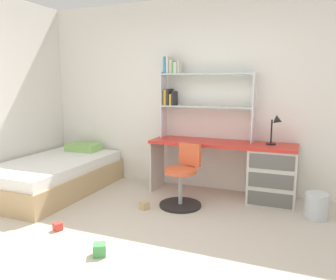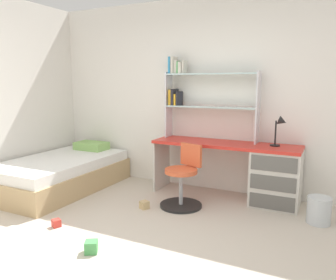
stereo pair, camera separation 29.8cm
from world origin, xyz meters
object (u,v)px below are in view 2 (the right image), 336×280
bookshelf_hutch (198,91)px  toy_block_red_0 (56,223)px  desk_lamp (281,126)px  swivel_chair (183,183)px  toy_block_green_2 (91,247)px  desk (263,172)px  toy_block_natural_1 (144,205)px  bed_platform (61,173)px  waste_bin (319,210)px

bookshelf_hutch → toy_block_red_0: 2.46m
desk_lamp → swivel_chair: (-1.04, -0.57, -0.69)m
desk_lamp → toy_block_red_0: (-1.99, -1.73, -0.95)m
desk_lamp → toy_block_green_2: bearing=-122.9°
desk → toy_block_natural_1: (-1.23, -0.84, -0.36)m
bookshelf_hutch → toy_block_green_2: bookshelf_hutch is taller
desk → bed_platform: bearing=-165.9°
bed_platform → toy_block_natural_1: size_ratio=20.50×
bookshelf_hutch → toy_block_natural_1: bookshelf_hutch is taller
desk → toy_block_red_0: size_ratio=23.66×
bookshelf_hutch → waste_bin: bookshelf_hutch is taller
desk_lamp → swivel_chair: desk_lamp is taller
desk → toy_block_natural_1: 1.54m
desk_lamp → waste_bin: 1.06m
bed_platform → desk_lamp: bearing=13.7°
bookshelf_hutch → swivel_chair: (0.08, -0.69, -1.10)m
desk_lamp → waste_bin: bearing=-37.8°
waste_bin → toy_block_natural_1: bearing=-166.0°
desk → waste_bin: (0.68, -0.36, -0.26)m
toy_block_red_0 → toy_block_natural_1: bearing=56.6°
toy_block_natural_1 → waste_bin: bearing=14.0°
desk_lamp → waste_bin: size_ratio=1.30×
desk_lamp → toy_block_red_0: bearing=-138.9°
desk_lamp → toy_block_natural_1: size_ratio=4.07×
swivel_chair → waste_bin: 1.56m
desk → swivel_chair: (-0.86, -0.54, -0.11)m
bookshelf_hutch → toy_block_natural_1: 1.70m
bed_platform → waste_bin: bearing=5.4°
desk_lamp → toy_block_red_0: 2.81m
bookshelf_hutch → bed_platform: bearing=-155.0°
desk → toy_block_red_0: bearing=-136.6°
swivel_chair → waste_bin: bearing=6.7°
desk_lamp → toy_block_green_2: size_ratio=3.46×
desk_lamp → bed_platform: (-2.90, -0.71, -0.77)m
toy_block_natural_1 → toy_block_red_0: bearing=-123.4°
toy_block_red_0 → toy_block_natural_1: (0.57, 0.87, 0.01)m
swivel_chair → toy_block_red_0: size_ratio=9.51×
bed_platform → toy_block_green_2: (1.61, -1.30, -0.17)m
bed_platform → toy_block_red_0: (0.92, -1.03, -0.19)m
toy_block_red_0 → desk_lamp: bearing=41.1°
bookshelf_hutch → toy_block_green_2: 2.53m
desk → bookshelf_hutch: 1.38m
bed_platform → toy_block_natural_1: bearing=-6.0°
toy_block_red_0 → desk: bearing=43.4°
swivel_chair → toy_block_natural_1: swivel_chair is taller
bookshelf_hutch → desk_lamp: bookshelf_hutch is taller
toy_block_red_0 → bed_platform: bearing=131.8°
desk_lamp → swivel_chair: 1.37m
toy_block_red_0 → toy_block_green_2: toy_block_green_2 is taller
desk → bookshelf_hutch: bookshelf_hutch is taller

